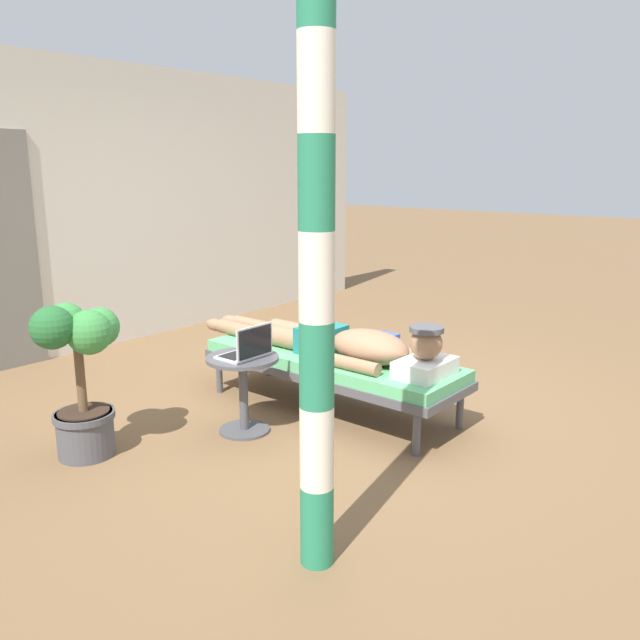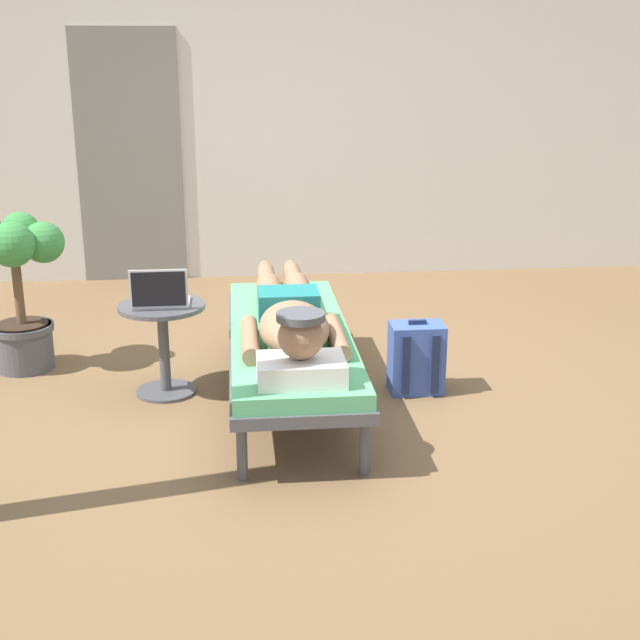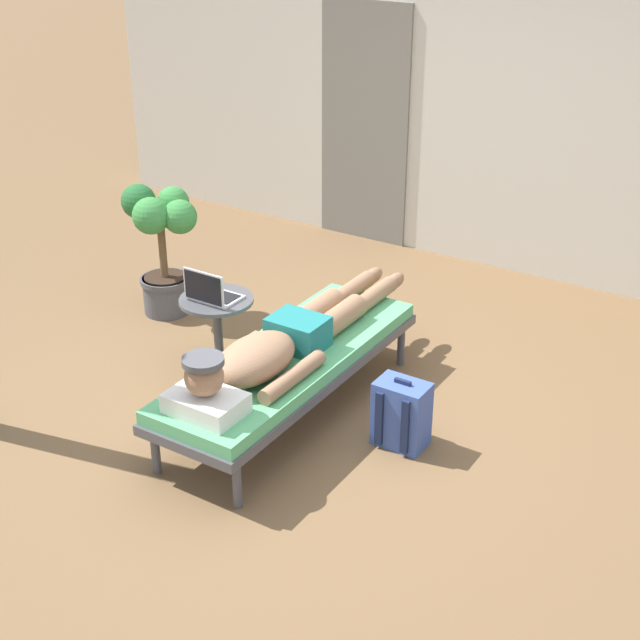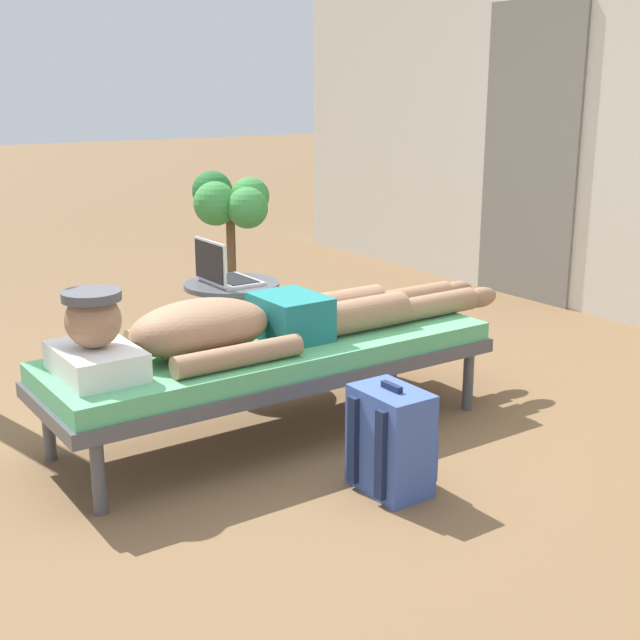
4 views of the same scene
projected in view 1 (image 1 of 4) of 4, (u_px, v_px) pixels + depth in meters
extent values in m
plane|color=brown|center=(335.00, 407.00, 4.83)|extent=(40.00, 40.00, 0.00)
cube|color=beige|center=(97.00, 207.00, 6.29)|extent=(7.60, 0.20, 2.70)
cylinder|color=#4C4C51|center=(219.00, 375.00, 5.12)|extent=(0.05, 0.05, 0.28)
cylinder|color=#4C4C51|center=(269.00, 359.00, 5.54)|extent=(0.05, 0.05, 0.28)
cylinder|color=#4C4C51|center=(417.00, 434.00, 4.00)|extent=(0.05, 0.05, 0.28)
cylinder|color=#4C4C51|center=(460.00, 409.00, 4.42)|extent=(0.05, 0.05, 0.28)
cube|color=#4C4C51|center=(331.00, 368.00, 4.73)|extent=(0.66, 2.00, 0.06)
cube|color=#59B272|center=(331.00, 359.00, 4.71)|extent=(0.63, 1.96, 0.08)
cube|color=white|center=(425.00, 367.00, 4.21)|extent=(0.40, 0.28, 0.11)
sphere|color=#997051|center=(426.00, 344.00, 4.17)|extent=(0.21, 0.21, 0.21)
cylinder|color=#4C4C51|center=(427.00, 329.00, 4.15)|extent=(0.22, 0.22, 0.03)
ellipsoid|color=#997051|center=(370.00, 347.00, 4.47)|extent=(0.35, 0.60, 0.23)
cylinder|color=#997051|center=(344.00, 362.00, 4.35)|extent=(0.09, 0.55, 0.09)
cylinder|color=#997051|center=(382.00, 348.00, 4.68)|extent=(0.09, 0.55, 0.09)
cube|color=#1E7272|center=(321.00, 339.00, 4.74)|extent=(0.33, 0.26, 0.19)
cylinder|color=#997051|center=(279.00, 336.00, 4.89)|extent=(0.15, 0.42, 0.15)
cylinder|color=#997051|center=(240.00, 330.00, 5.16)|extent=(0.11, 0.44, 0.11)
ellipsoid|color=#997051|center=(215.00, 325.00, 5.34)|extent=(0.09, 0.20, 0.10)
cylinder|color=#997051|center=(294.00, 332.00, 5.02)|extent=(0.15, 0.42, 0.15)
cylinder|color=#997051|center=(255.00, 326.00, 5.29)|extent=(0.11, 0.44, 0.11)
ellipsoid|color=#997051|center=(231.00, 321.00, 5.47)|extent=(0.09, 0.20, 0.10)
cylinder|color=#4C4C51|center=(245.00, 430.00, 4.40)|extent=(0.34, 0.34, 0.02)
cylinder|color=#4C4C51|center=(244.00, 395.00, 4.34)|extent=(0.06, 0.06, 0.48)
cylinder|color=#4C4C51|center=(243.00, 358.00, 4.28)|extent=(0.48, 0.48, 0.02)
cube|color=silver|center=(242.00, 355.00, 4.28)|extent=(0.31, 0.22, 0.02)
cube|color=black|center=(241.00, 354.00, 4.28)|extent=(0.27, 0.15, 0.00)
cube|color=silver|center=(255.00, 342.00, 4.18)|extent=(0.31, 0.01, 0.21)
cube|color=black|center=(255.00, 342.00, 4.17)|extent=(0.29, 0.00, 0.19)
cube|color=#3F59A5|center=(379.00, 359.00, 5.34)|extent=(0.30, 0.20, 0.40)
cube|color=#3F59A5|center=(367.00, 364.00, 5.43)|extent=(0.23, 0.04, 0.18)
cube|color=#192342|center=(385.00, 364.00, 5.21)|extent=(0.04, 0.02, 0.34)
cube|color=#192342|center=(396.00, 359.00, 5.33)|extent=(0.04, 0.02, 0.34)
cube|color=#192342|center=(380.00, 334.00, 5.29)|extent=(0.10, 0.02, 0.02)
cylinder|color=#4C4C51|center=(86.00, 434.00, 4.01)|extent=(0.34, 0.34, 0.28)
cylinder|color=#4C4C51|center=(84.00, 415.00, 3.98)|extent=(0.37, 0.37, 0.04)
cylinder|color=#332319|center=(84.00, 411.00, 3.97)|extent=(0.31, 0.31, 0.01)
cylinder|color=brown|center=(81.00, 378.00, 3.92)|extent=(0.06, 0.06, 0.44)
sphere|color=#38843D|center=(99.00, 327.00, 4.00)|extent=(0.25, 0.25, 0.25)
sphere|color=#38843D|center=(66.00, 322.00, 3.94)|extent=(0.23, 0.23, 0.23)
sphere|color=#23602D|center=(52.00, 328.00, 3.70)|extent=(0.25, 0.25, 0.25)
sphere|color=#38843D|center=(89.00, 332.00, 3.80)|extent=(0.26, 0.26, 0.26)
cylinder|color=#267F59|center=(317.00, 524.00, 2.91)|extent=(0.15, 0.15, 0.37)
cylinder|color=silver|center=(317.00, 447.00, 2.82)|extent=(0.15, 0.15, 0.37)
cylinder|color=#267F59|center=(317.00, 364.00, 2.74)|extent=(0.15, 0.15, 0.37)
cylinder|color=silver|center=(317.00, 277.00, 2.65)|extent=(0.15, 0.15, 0.37)
cylinder|color=#267F59|center=(316.00, 183.00, 2.56)|extent=(0.15, 0.15, 0.37)
cylinder|color=silver|center=(316.00, 83.00, 2.48)|extent=(0.15, 0.15, 0.37)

